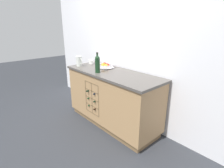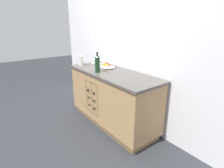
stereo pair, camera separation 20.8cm
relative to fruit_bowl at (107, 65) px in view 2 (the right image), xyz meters
name	(u,v)px [view 2 (the right image)]	position (x,y,z in m)	size (l,w,h in m)	color
ground_plane	(112,122)	(0.28, -0.11, -0.95)	(14.00, 14.00, 0.00)	#2D3035
back_wall	(130,46)	(0.28, 0.26, 0.33)	(4.40, 0.06, 2.55)	white
kitchen_island	(112,98)	(0.28, -0.11, -0.49)	(1.71, 0.66, 0.90)	brown
fruit_bowl	(107,65)	(0.00, 0.00, 0.00)	(0.30, 0.30, 0.09)	silver
white_pitcher	(81,60)	(-0.42, -0.26, 0.05)	(0.16, 0.10, 0.18)	silver
ceramic_mug	(94,61)	(-0.43, 0.00, 0.00)	(0.12, 0.09, 0.08)	white
standing_wine_bottle	(97,63)	(0.16, -0.29, 0.10)	(0.08, 0.08, 0.31)	#19381E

